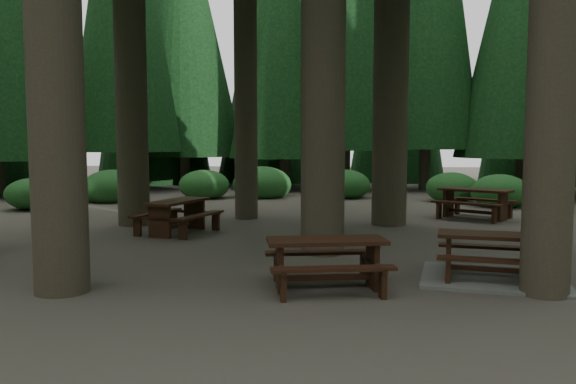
# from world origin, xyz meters

# --- Properties ---
(ground) EXTENTS (80.00, 80.00, 0.00)m
(ground) POSITION_xyz_m (0.00, 0.00, 0.00)
(ground) COLOR #524A42
(ground) RESTS_ON ground
(picnic_table_a) EXTENTS (2.44, 2.14, 0.73)m
(picnic_table_a) POSITION_xyz_m (3.51, -1.71, 0.24)
(picnic_table_a) COLOR gray
(picnic_table_a) RESTS_ON ground
(picnic_table_b) EXTENTS (1.93, 2.16, 0.79)m
(picnic_table_b) POSITION_xyz_m (-2.66, 2.25, 0.52)
(picnic_table_b) COLOR black
(picnic_table_b) RESTS_ON ground
(picnic_table_d) EXTENTS (2.47, 2.37, 0.84)m
(picnic_table_d) POSITION_xyz_m (4.90, 5.54, 0.55)
(picnic_table_d) COLOR black
(picnic_table_d) RESTS_ON ground
(picnic_table_e) EXTENTS (1.94, 1.68, 0.74)m
(picnic_table_e) POSITION_xyz_m (0.95, -2.49, 0.49)
(picnic_table_e) COLOR black
(picnic_table_e) RESTS_ON ground
(shrub_ring) EXTENTS (23.86, 24.64, 1.49)m
(shrub_ring) POSITION_xyz_m (0.70, 0.75, 0.40)
(shrub_ring) COLOR #22632A
(shrub_ring) RESTS_ON ground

